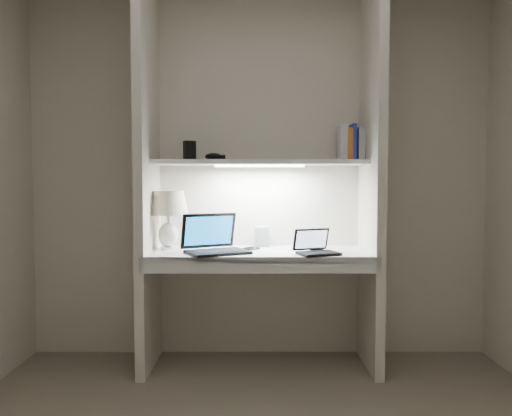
{
  "coord_description": "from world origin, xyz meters",
  "views": [
    {
      "loc": [
        -0.03,
        -2.02,
        1.22
      ],
      "look_at": [
        -0.02,
        1.05,
        1.06
      ],
      "focal_mm": 35.0,
      "sensor_mm": 36.0,
      "label": 1
    }
  ],
  "objects_px": {
    "table_lamp": "(168,210)",
    "laptop_netbook": "(316,248)",
    "laptop_main": "(214,244)",
    "speaker": "(262,236)",
    "book_row": "(355,143)"
  },
  "relations": [
    {
      "from": "table_lamp",
      "to": "speaker",
      "type": "xyz_separation_m",
      "value": [
        0.63,
        0.14,
        -0.19
      ]
    },
    {
      "from": "table_lamp",
      "to": "speaker",
      "type": "relative_size",
      "value": 2.73
    },
    {
      "from": "table_lamp",
      "to": "laptop_main",
      "type": "relative_size",
      "value": 0.83
    },
    {
      "from": "laptop_netbook",
      "to": "speaker",
      "type": "bearing_deg",
      "value": 111.87
    },
    {
      "from": "laptop_main",
      "to": "speaker",
      "type": "xyz_separation_m",
      "value": [
        0.31,
        0.28,
        0.02
      ]
    },
    {
      "from": "table_lamp",
      "to": "laptop_netbook",
      "type": "bearing_deg",
      "value": -12.93
    },
    {
      "from": "table_lamp",
      "to": "laptop_netbook",
      "type": "distance_m",
      "value": 1.01
    },
    {
      "from": "book_row",
      "to": "laptop_main",
      "type": "bearing_deg",
      "value": -167.6
    },
    {
      "from": "table_lamp",
      "to": "laptop_main",
      "type": "xyz_separation_m",
      "value": [
        0.32,
        -0.14,
        -0.21
      ]
    },
    {
      "from": "laptop_main",
      "to": "speaker",
      "type": "height_order",
      "value": "laptop_main"
    },
    {
      "from": "table_lamp",
      "to": "laptop_main",
      "type": "height_order",
      "value": "table_lamp"
    },
    {
      "from": "speaker",
      "to": "book_row",
      "type": "xyz_separation_m",
      "value": [
        0.63,
        -0.07,
        0.64
      ]
    },
    {
      "from": "table_lamp",
      "to": "laptop_main",
      "type": "bearing_deg",
      "value": -24.04
    },
    {
      "from": "laptop_main",
      "to": "book_row",
      "type": "relative_size",
      "value": 1.94
    },
    {
      "from": "laptop_netbook",
      "to": "speaker",
      "type": "distance_m",
      "value": 0.49
    }
  ]
}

